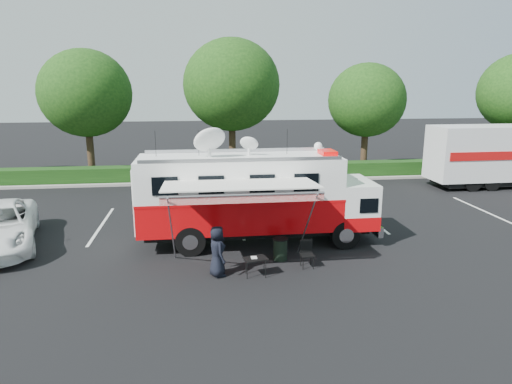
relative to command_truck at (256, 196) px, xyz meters
The scene contains 9 objects.
ground_plane 1.87m from the command_truck, ahead, with size 120.00×120.00×0.00m, color black.
back_border 13.34m from the command_truck, 84.59° to the left, with size 60.00×6.14×8.87m.
stall_lines 3.56m from the command_truck, 97.99° to the left, with size 24.12×5.50×0.01m.
command_truck is the anchor object (origin of this frame).
awning 2.87m from the command_truck, 107.40° to the right, with size 4.95×2.56×2.99m.
person 3.87m from the command_truck, 118.34° to the right, with size 0.81×0.53×1.66m, color black.
folding_table 3.45m from the command_truck, 97.02° to the right, with size 0.83×0.68×0.62m.
folding_chair 3.22m from the command_truck, 61.23° to the right, with size 0.47×0.49×0.93m.
trash_bin 2.48m from the command_truck, 71.37° to the right, with size 0.53×0.53×0.79m.
Camera 1 is at (-2.16, -16.73, 6.05)m, focal length 32.00 mm.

